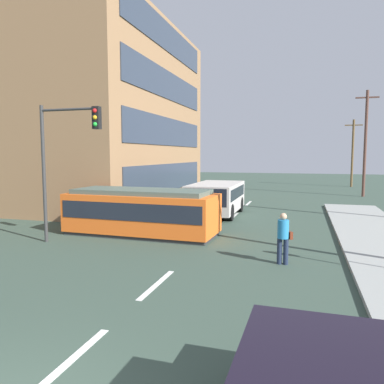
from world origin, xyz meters
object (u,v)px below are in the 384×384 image
Objects in this scene: city_bus at (216,197)px; traffic_light_mast at (64,148)px; utility_pole_distant at (353,152)px; utility_pole_far at (365,142)px; streetcar_tram at (142,211)px; pedestrian_crossing at (283,235)px.

traffic_light_mast reaches higher than city_bus.
utility_pole_distant is at bearing 66.12° from traffic_light_mast.
traffic_light_mast is at bearing -122.62° from utility_pole_far.
utility_pole_far is (9.72, 13.06, 3.52)m from city_bus.
utility_pole_far is (11.69, 19.21, 3.54)m from streetcar_tram.
city_bus is at bearing -126.66° from utility_pole_far.
city_bus is at bearing 115.11° from pedestrian_crossing.
pedestrian_crossing is at bearing -3.60° from traffic_light_mast.
utility_pole_far is 10.14m from utility_pole_distant.
utility_pole_distant is (11.90, 29.31, 2.78)m from streetcar_tram.
pedestrian_crossing is (6.24, -2.95, -0.09)m from streetcar_tram.
pedestrian_crossing is at bearing -99.95° from utility_pole_distant.
city_bus is 9.90m from traffic_light_mast.
city_bus is (1.97, 6.15, 0.02)m from streetcar_tram.
utility_pole_far reaches higher than city_bus.
traffic_light_mast is (-2.15, -2.43, 2.74)m from streetcar_tram.
streetcar_tram is at bearing -121.33° from utility_pole_far.
utility_pole_far is at bearing -91.17° from utility_pole_distant.
traffic_light_mast reaches higher than pedestrian_crossing.
traffic_light_mast is 0.75× the size of utility_pole_distant.
streetcar_tram is 4.25m from traffic_light_mast.
traffic_light_mast reaches higher than streetcar_tram.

